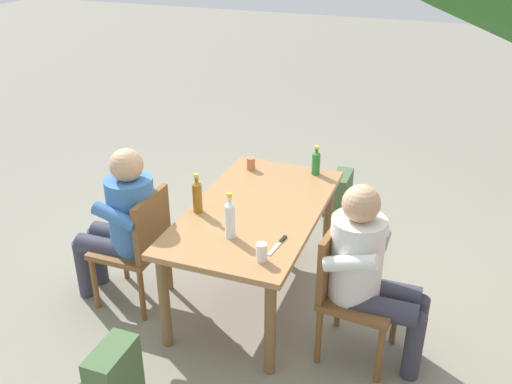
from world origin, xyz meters
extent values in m
plane|color=gray|center=(0.00, 0.00, 0.00)|extent=(24.00, 24.00, 0.00)
cube|color=#A37547|center=(0.00, 0.00, 0.70)|extent=(1.57, 0.86, 0.04)
cylinder|color=brown|center=(-0.71, -0.35, 0.34)|extent=(0.07, 0.07, 0.68)
cylinder|color=brown|center=(0.71, -0.35, 0.34)|extent=(0.07, 0.07, 0.68)
cylinder|color=brown|center=(-0.71, 0.35, 0.34)|extent=(0.07, 0.07, 0.68)
cylinder|color=brown|center=(0.71, 0.35, 0.34)|extent=(0.07, 0.07, 0.68)
cube|color=brown|center=(0.35, 0.81, 0.43)|extent=(0.48, 0.48, 0.04)
cube|color=brown|center=(0.33, 0.61, 0.66)|extent=(0.42, 0.08, 0.42)
cylinder|color=brown|center=(0.56, 0.98, 0.21)|extent=(0.04, 0.04, 0.41)
cylinder|color=brown|center=(0.18, 1.02, 0.21)|extent=(0.04, 0.04, 0.41)
cylinder|color=brown|center=(0.52, 0.60, 0.21)|extent=(0.04, 0.04, 0.41)
cylinder|color=brown|center=(0.15, 0.64, 0.21)|extent=(0.04, 0.04, 0.41)
cube|color=brown|center=(0.35, -0.81, 0.43)|extent=(0.44, 0.44, 0.04)
cube|color=brown|center=(0.36, -0.61, 0.66)|extent=(0.42, 0.04, 0.42)
cylinder|color=brown|center=(0.16, -1.00, 0.21)|extent=(0.04, 0.04, 0.41)
cylinder|color=brown|center=(0.54, -1.00, 0.21)|extent=(0.04, 0.04, 0.41)
cylinder|color=brown|center=(0.17, -0.62, 0.21)|extent=(0.04, 0.04, 0.41)
cylinder|color=brown|center=(0.55, -0.62, 0.21)|extent=(0.04, 0.04, 0.41)
cylinder|color=white|center=(0.35, 0.76, 0.71)|extent=(0.32, 0.32, 0.52)
sphere|color=tan|center=(0.35, 0.76, 1.07)|extent=(0.22, 0.22, 0.22)
cylinder|color=#383847|center=(0.44, 0.96, 0.45)|extent=(0.14, 0.40, 0.14)
cylinder|color=#383847|center=(0.44, 1.16, 0.23)|extent=(0.11, 0.11, 0.45)
cylinder|color=white|center=(0.54, 0.76, 0.79)|extent=(0.09, 0.31, 0.16)
cylinder|color=#383847|center=(0.26, 0.96, 0.45)|extent=(0.14, 0.40, 0.14)
cylinder|color=#383847|center=(0.26, 1.16, 0.23)|extent=(0.11, 0.11, 0.45)
cylinder|color=white|center=(0.17, 0.76, 0.79)|extent=(0.09, 0.31, 0.16)
cylinder|color=#3D70B2|center=(0.35, -0.76, 0.71)|extent=(0.32, 0.32, 0.52)
sphere|color=tan|center=(0.35, -0.76, 1.07)|extent=(0.22, 0.22, 0.22)
cylinder|color=#383847|center=(0.26, -0.96, 0.45)|extent=(0.14, 0.40, 0.14)
cylinder|color=#383847|center=(0.26, -1.16, 0.23)|extent=(0.11, 0.11, 0.45)
cylinder|color=#3D70B2|center=(0.17, -0.76, 0.79)|extent=(0.09, 0.31, 0.16)
cylinder|color=#383847|center=(0.44, -0.96, 0.45)|extent=(0.14, 0.40, 0.14)
cylinder|color=#383847|center=(0.44, -1.16, 0.23)|extent=(0.11, 0.11, 0.45)
cylinder|color=#3D70B2|center=(0.54, -0.76, 0.79)|extent=(0.09, 0.31, 0.16)
cylinder|color=#287A38|center=(-0.67, 0.24, 0.80)|extent=(0.06, 0.06, 0.17)
cone|color=#287A38|center=(-0.67, 0.24, 0.90)|extent=(0.06, 0.06, 0.02)
cylinder|color=#287A38|center=(-0.67, 0.24, 0.92)|extent=(0.03, 0.03, 0.02)
cylinder|color=yellow|center=(-0.67, 0.24, 0.94)|extent=(0.03, 0.03, 0.02)
cylinder|color=white|center=(0.41, -0.02, 0.83)|extent=(0.06, 0.06, 0.22)
cone|color=white|center=(0.41, -0.02, 0.96)|extent=(0.06, 0.06, 0.03)
cylinder|color=white|center=(0.41, -0.02, 0.99)|extent=(0.03, 0.03, 0.03)
cylinder|color=yellow|center=(0.41, -0.02, 1.01)|extent=(0.03, 0.03, 0.02)
cylinder|color=#996019|center=(0.19, -0.35, 0.82)|extent=(0.06, 0.06, 0.20)
cone|color=#996019|center=(0.19, -0.35, 0.94)|extent=(0.06, 0.06, 0.03)
cylinder|color=#996019|center=(0.19, -0.35, 0.96)|extent=(0.03, 0.03, 0.03)
cylinder|color=yellow|center=(0.19, -0.35, 0.99)|extent=(0.03, 0.03, 0.02)
cylinder|color=#BC6B47|center=(-0.58, -0.26, 0.77)|extent=(0.07, 0.07, 0.10)
cylinder|color=white|center=(0.60, 0.26, 0.78)|extent=(0.06, 0.06, 0.11)
cube|color=silver|center=(0.44, 0.29, 0.72)|extent=(0.18, 0.04, 0.01)
cube|color=black|center=(0.33, 0.30, 0.73)|extent=(0.08, 0.03, 0.01)
cube|color=#47663D|center=(1.26, -0.38, 0.21)|extent=(0.33, 0.17, 0.41)
cube|color=#395130|center=(1.26, -0.49, 0.13)|extent=(0.23, 0.06, 0.18)
cube|color=#47663D|center=(-1.33, 0.32, 0.22)|extent=(0.34, 0.15, 0.45)
cube|color=#395130|center=(-1.33, 0.22, 0.14)|extent=(0.23, 0.06, 0.20)
camera|label=1|loc=(3.17, 1.18, 2.55)|focal=39.54mm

